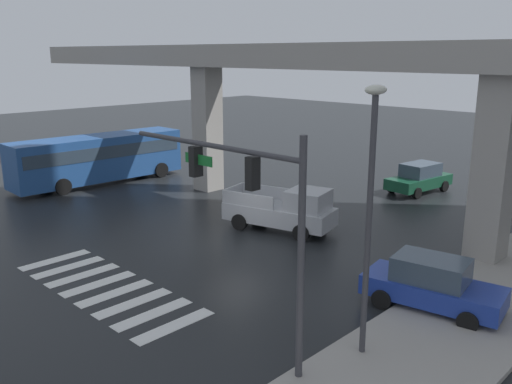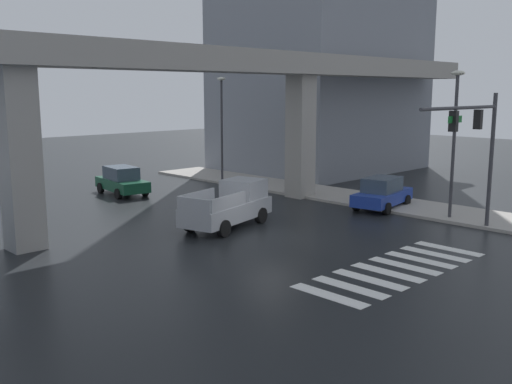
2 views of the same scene
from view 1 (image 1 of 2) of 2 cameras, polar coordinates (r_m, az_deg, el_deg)
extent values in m
plane|color=black|center=(23.39, -2.17, -5.57)|extent=(120.00, 120.00, 0.00)
cube|color=silver|center=(23.15, -20.31, -6.70)|extent=(0.55, 2.80, 0.01)
cube|color=silver|center=(22.21, -19.06, -7.48)|extent=(0.55, 2.80, 0.01)
cube|color=silver|center=(21.29, -17.70, -8.32)|extent=(0.55, 2.80, 0.01)
cube|color=silver|center=(20.39, -16.21, -9.23)|extent=(0.55, 2.80, 0.01)
cube|color=silver|center=(19.51, -14.57, -10.22)|extent=(0.55, 2.80, 0.01)
cube|color=silver|center=(18.65, -12.77, -11.29)|extent=(0.55, 2.80, 0.01)
cube|color=silver|center=(17.82, -10.79, -12.45)|extent=(0.55, 2.80, 0.01)
cube|color=silver|center=(17.02, -8.59, -13.71)|extent=(0.55, 2.80, 0.01)
cube|color=#9E9991|center=(26.24, 6.99, 13.96)|extent=(50.57, 2.24, 1.20)
cube|color=#9E9991|center=(32.29, -5.12, 6.56)|extent=(1.30, 1.30, 7.23)
cube|color=#9E9991|center=(22.60, 23.65, 2.04)|extent=(1.30, 1.30, 7.23)
cube|color=#9E9991|center=(19.76, 23.33, -10.43)|extent=(4.00, 36.00, 0.15)
cube|color=#A8AAAF|center=(25.12, 2.43, -2.28)|extent=(5.41, 3.09, 0.80)
cube|color=#A8AAAF|center=(24.27, 5.49, -0.84)|extent=(2.08, 2.11, 0.90)
cube|color=#3F5160|center=(24.09, 6.50, -0.99)|extent=(0.51, 1.65, 0.77)
cube|color=#A8AAAF|center=(26.20, 1.12, 0.02)|extent=(2.60, 0.75, 0.60)
cube|color=#A8AAAF|center=(24.73, -0.85, -0.85)|extent=(2.60, 0.75, 0.60)
cube|color=#A8AAAF|center=(26.14, -2.40, -0.02)|extent=(0.53, 1.72, 0.60)
cylinder|color=black|center=(25.37, 6.54, -3.14)|extent=(0.81, 0.46, 0.76)
cylinder|color=black|center=(23.80, 4.79, -4.28)|extent=(0.81, 0.46, 0.76)
cylinder|color=black|center=(26.72, 0.32, -2.14)|extent=(0.81, 0.46, 0.76)
cylinder|color=black|center=(25.24, -1.72, -3.15)|extent=(0.81, 0.46, 0.76)
cube|color=#234C8C|center=(35.45, -16.22, 3.50)|extent=(2.89, 10.88, 2.70)
cube|color=#2D3D4C|center=(35.37, -16.27, 4.25)|extent=(2.91, 10.35, 0.76)
cube|color=#2D3D4C|center=(38.11, -9.10, 5.13)|extent=(2.25, 0.16, 1.49)
cylinder|color=black|center=(38.54, -11.98, 2.84)|extent=(0.39, 0.97, 0.96)
cylinder|color=black|center=(36.51, -9.95, 2.31)|extent=(0.39, 0.97, 0.96)
cylinder|color=black|center=(35.57, -21.24, 1.22)|extent=(0.39, 0.97, 0.96)
cylinder|color=black|center=(33.36, -19.60, 0.54)|extent=(0.39, 0.97, 0.96)
cube|color=#1E3899|center=(18.44, 18.02, -9.81)|extent=(4.53, 2.45, 0.64)
cube|color=#384756|center=(18.20, 17.89, -7.73)|extent=(2.45, 1.85, 0.76)
cylinder|color=black|center=(19.07, 22.61, -10.46)|extent=(0.67, 0.34, 0.64)
cylinder|color=black|center=(17.53, 21.34, -12.57)|extent=(0.67, 0.34, 0.64)
cylinder|color=black|center=(19.68, 14.96, -9.02)|extent=(0.67, 0.34, 0.64)
cylinder|color=black|center=(18.20, 13.05, -10.89)|extent=(0.67, 0.34, 0.64)
cube|color=#14472D|center=(33.37, 16.69, 1.06)|extent=(2.29, 4.49, 0.64)
cube|color=#384756|center=(33.31, 16.88, 2.26)|extent=(1.77, 2.41, 0.76)
cylinder|color=black|center=(31.90, 16.53, -0.12)|extent=(0.32, 0.67, 0.64)
cylinder|color=black|center=(32.88, 14.09, 0.47)|extent=(0.32, 0.67, 0.64)
cylinder|color=black|center=(34.07, 19.13, 0.58)|extent=(0.32, 0.67, 0.64)
cylinder|color=black|center=(34.99, 16.77, 1.12)|extent=(0.32, 0.67, 0.64)
cylinder|color=#38383D|center=(13.02, 4.72, -7.66)|extent=(0.18, 0.18, 6.20)
cylinder|color=#38383D|center=(14.51, -4.87, 4.91)|extent=(6.40, 0.14, 0.14)
cube|color=black|center=(13.46, -0.35, 1.97)|extent=(0.24, 0.32, 0.84)
sphere|color=orange|center=(13.46, -0.35, 1.97)|extent=(0.17, 0.17, 0.17)
cube|color=black|center=(15.05, -6.33, 3.21)|extent=(0.24, 0.32, 0.84)
sphere|color=orange|center=(15.05, -6.33, 3.21)|extent=(0.17, 0.17, 0.17)
cube|color=#19722D|center=(14.95, -6.05, 3.41)|extent=(1.10, 0.04, 0.28)
cylinder|color=#38383D|center=(14.20, 11.68, -4.29)|extent=(0.16, 0.16, 7.00)
ellipsoid|color=beige|center=(13.51, 12.47, 10.43)|extent=(0.44, 0.70, 0.24)
cylinder|color=#38383D|center=(22.28, 24.65, 1.47)|extent=(0.16, 0.16, 7.00)
camera|label=2|loc=(33.44, -48.97, 6.55)|focal=40.35mm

